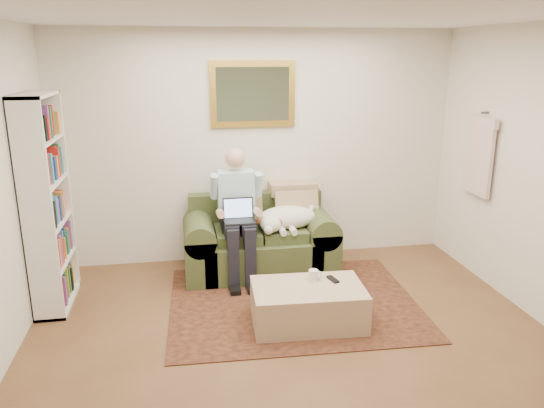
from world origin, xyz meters
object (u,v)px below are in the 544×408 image
object	(u,v)px
seated_man	(238,216)
sleeping_dog	(287,217)
coffee_mug	(313,275)
bookshelf	(47,204)
ottoman	(308,305)
sofa	(259,246)
laptop	(239,215)

from	to	relation	value
seated_man	sleeping_dog	size ratio (longest dim) A/B	2.04
coffee_mug	bookshelf	distance (m)	2.54
seated_man	sleeping_dog	xyz separation A→B (m)	(0.54, 0.07, -0.06)
sleeping_dog	ottoman	distance (m)	1.27
sofa	laptop	world-z (taller)	laptop
laptop	sleeping_dog	size ratio (longest dim) A/B	0.47
bookshelf	sleeping_dog	bearing A→B (deg)	8.95
bookshelf	laptop	bearing A→B (deg)	7.53
sofa	seated_man	world-z (taller)	seated_man
seated_man	coffee_mug	xyz separation A→B (m)	(0.56, -0.99, -0.28)
sofa	coffee_mug	size ratio (longest dim) A/B	16.36
sleeping_dog	coffee_mug	bearing A→B (deg)	-88.60
bookshelf	ottoman	bearing A→B (deg)	-19.67
seated_man	coffee_mug	bearing A→B (deg)	-60.35
sleeping_dog	laptop	bearing A→B (deg)	-166.36
seated_man	bookshelf	world-z (taller)	bookshelf
seated_man	laptop	bearing A→B (deg)	-90.00
sleeping_dog	ottoman	size ratio (longest dim) A/B	0.69
seated_man	ottoman	world-z (taller)	seated_man
sofa	coffee_mug	bearing A→B (deg)	-74.38
laptop	sleeping_dog	distance (m)	0.56
seated_man	laptop	size ratio (longest dim) A/B	4.33
ottoman	laptop	bearing A→B (deg)	114.82
seated_man	sofa	bearing A→B (deg)	31.45
sofa	coffee_mug	world-z (taller)	sofa
laptop	coffee_mug	world-z (taller)	laptop
sleeping_dog	coffee_mug	world-z (taller)	sleeping_dog
ottoman	bookshelf	size ratio (longest dim) A/B	0.49
sleeping_dog	coffee_mug	xyz separation A→B (m)	(0.03, -1.06, -0.22)
seated_man	ottoman	size ratio (longest dim) A/B	1.41
sleeping_dog	coffee_mug	size ratio (longest dim) A/B	6.74
seated_man	coffee_mug	world-z (taller)	seated_man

